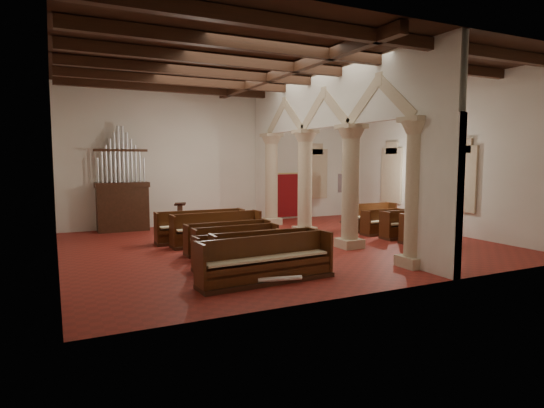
{
  "coord_description": "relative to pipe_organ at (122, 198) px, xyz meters",
  "views": [
    {
      "loc": [
        -7.05,
        -13.84,
        2.96
      ],
      "look_at": [
        -0.11,
        0.5,
        1.37
      ],
      "focal_mm": 30.0,
      "sensor_mm": 36.0,
      "label": 1
    }
  ],
  "objects": [
    {
      "name": "wall_left",
      "position": [
        -2.5,
        -5.5,
        1.63
      ],
      "size": [
        0.02,
        12.0,
        6.0
      ],
      "primitive_type": "cube",
      "color": "white",
      "rests_on": "floor"
    },
    {
      "name": "dossal_curtain",
      "position": [
        8.0,
        0.42,
        -0.21
      ],
      "size": [
        1.8,
        0.07,
        2.17
      ],
      "color": "maroon",
      "rests_on": "floor"
    },
    {
      "name": "ceiling",
      "position": [
        4.5,
        -5.5,
        4.63
      ],
      "size": [
        14.0,
        14.0,
        0.0
      ],
      "primitive_type": "plane",
      "rotation": [
        3.14,
        0.0,
        0.0
      ],
      "color": "#311C10",
      "rests_on": "wall_back"
    },
    {
      "name": "pipe_organ",
      "position": [
        0.0,
        0.0,
        0.0
      ],
      "size": [
        2.1,
        0.85,
        4.4
      ],
      "color": "#3A1D12",
      "rests_on": "floor"
    },
    {
      "name": "nave_pew_5",
      "position": [
        2.46,
        -4.63,
        -1.0
      ],
      "size": [
        3.15,
        0.83,
        1.12
      ],
      "rotation": [
        0.0,
        0.0,
        0.03
      ],
      "color": "#3A1D12",
      "rests_on": "floor"
    },
    {
      "name": "wall_right",
      "position": [
        11.5,
        -5.5,
        1.63
      ],
      "size": [
        0.02,
        12.0,
        6.0
      ],
      "primitive_type": "cube",
      "color": "white",
      "rests_on": "floor"
    },
    {
      "name": "hymnal_box_b",
      "position": [
        3.93,
        -7.79,
        -1.1
      ],
      "size": [
        0.42,
        0.37,
        0.35
      ],
      "primitive_type": "cube",
      "rotation": [
        0.0,
        0.0,
        -0.3
      ],
      "color": "#162F9A",
      "rests_on": "floor"
    },
    {
      "name": "nave_pew_2",
      "position": [
        1.98,
        -8.02,
        -1.06
      ],
      "size": [
        2.67,
        0.81,
        0.95
      ],
      "rotation": [
        0.0,
        0.0,
        0.07
      ],
      "color": "#3A1D12",
      "rests_on": "floor"
    },
    {
      "name": "hymnal_box_c",
      "position": [
        4.57,
        -5.75,
        -1.1
      ],
      "size": [
        0.42,
        0.38,
        0.35
      ],
      "primitive_type": "cube",
      "rotation": [
        0.0,
        0.0,
        -0.34
      ],
      "color": "navy",
      "rests_on": "floor"
    },
    {
      "name": "window_right_b",
      "position": [
        11.48,
        -3.0,
        0.83
      ],
      "size": [
        0.03,
        1.0,
        2.2
      ],
      "primitive_type": "cube",
      "color": "#3A8365",
      "rests_on": "wall_right"
    },
    {
      "name": "nave_pew_1",
      "position": [
        2.36,
        -8.76,
        -1.02
      ],
      "size": [
        2.89,
        0.81,
        1.08
      ],
      "rotation": [
        0.0,
        0.0,
        -0.03
      ],
      "color": "#3A1D12",
      "rests_on": "floor"
    },
    {
      "name": "nave_pew_6",
      "position": [
        2.14,
        -3.8,
        -1.0
      ],
      "size": [
        3.18,
        0.81,
        1.12
      ],
      "rotation": [
        0.0,
        0.0,
        -0.02
      ],
      "color": "#3A1D12",
      "rests_on": "floor"
    },
    {
      "name": "floor",
      "position": [
        4.5,
        -5.5,
        -1.37
      ],
      "size": [
        14.0,
        14.0,
        0.0
      ],
      "primitive_type": "plane",
      "color": "maroon",
      "rests_on": "ground"
    },
    {
      "name": "nave_pew_0",
      "position": [
        2.0,
        -9.68,
        -1.01
      ],
      "size": [
        3.5,
        0.95,
        1.11
      ],
      "rotation": [
        0.0,
        0.0,
        0.06
      ],
      "color": "#3A1D12",
      "rests_on": "floor"
    },
    {
      "name": "aisle_pew_0",
      "position": [
        9.25,
        -7.47,
        -1.01
      ],
      "size": [
        1.97,
        0.81,
        1.07
      ],
      "rotation": [
        0.0,
        0.0,
        -0.05
      ],
      "color": "#3A1D12",
      "rests_on": "floor"
    },
    {
      "name": "tube_heater_a",
      "position": [
        2.15,
        -10.06,
        -1.21
      ],
      "size": [
        1.07,
        0.31,
        0.11
      ],
      "primitive_type": "cylinder",
      "rotation": [
        0.0,
        1.57,
        -0.2
      ],
      "color": "white",
      "rests_on": "floor"
    },
    {
      "name": "processional_banner",
      "position": [
        9.61,
        -1.85,
        -0.56
      ],
      "size": [
        0.54,
        0.69,
        2.44
      ],
      "rotation": [
        0.0,
        0.0,
        -0.27
      ],
      "color": "#3A1D12",
      "rests_on": "floor"
    },
    {
      "name": "arcade",
      "position": [
        6.3,
        -5.5,
        2.19
      ],
      "size": [
        0.9,
        11.9,
        6.0
      ],
      "color": "#C5B492",
      "rests_on": "floor"
    },
    {
      "name": "tube_heater_b",
      "position": [
        1.28,
        -9.48,
        -1.21
      ],
      "size": [
        0.94,
        0.42,
        0.1
      ],
      "primitive_type": "cylinder",
      "rotation": [
        0.0,
        1.57,
        -0.35
      ],
      "color": "silver",
      "rests_on": "floor"
    },
    {
      "name": "aisle_pew_2",
      "position": [
        9.1,
        -5.33,
        -1.04
      ],
      "size": [
        1.89,
        0.75,
        0.97
      ],
      "rotation": [
        0.0,
        0.0,
        0.05
      ],
      "color": "#3A1D12",
      "rests_on": "floor"
    },
    {
      "name": "lectern",
      "position": [
        2.29,
        -0.34,
        -0.9
      ],
      "size": [
        0.49,
        0.5,
        1.13
      ],
      "rotation": [
        0.0,
        0.0,
        -0.12
      ],
      "color": "#352610",
      "rests_on": "floor"
    },
    {
      "name": "nave_pew_3",
      "position": [
        2.34,
        -6.76,
        -1.06
      ],
      "size": [
        2.64,
        0.65,
        0.95
      ],
      "rotation": [
        0.0,
        0.0,
        0.01
      ],
      "color": "#3A1D12",
      "rests_on": "floor"
    },
    {
      "name": "window_right_a",
      "position": [
        11.48,
        -7.0,
        0.83
      ],
      "size": [
        0.03,
        1.0,
        2.2
      ],
      "primitive_type": "cube",
      "color": "#3A8365",
      "rests_on": "wall_right"
    },
    {
      "name": "wall_back",
      "position": [
        4.5,
        0.5,
        1.63
      ],
      "size": [
        14.0,
        0.02,
        6.0
      ],
      "primitive_type": "cube",
      "color": "white",
      "rests_on": "floor"
    },
    {
      "name": "ceiling_beams",
      "position": [
        4.5,
        -5.5,
        4.45
      ],
      "size": [
        13.8,
        11.8,
        0.3
      ],
      "primitive_type": null,
      "color": "#3A1D12",
      "rests_on": "wall_back"
    },
    {
      "name": "nave_pew_4",
      "position": [
        2.37,
        -6.0,
        -1.05
      ],
      "size": [
        2.77,
        0.7,
        0.97
      ],
      "rotation": [
        0.0,
        0.0,
        0.02
      ],
      "color": "#3A1D12",
      "rests_on": "floor"
    },
    {
      "name": "window_back",
      "position": [
        9.5,
        0.48,
        0.83
      ],
      "size": [
        1.0,
        0.03,
        2.2
      ],
      "primitive_type": "cube",
      "color": "#3A8365",
      "rests_on": "wall_back"
    },
    {
      "name": "aisle_pew_1",
      "position": [
        9.24,
        -6.38,
        -1.02
      ],
      "size": [
        1.91,
        0.74,
        1.04
      ],
      "rotation": [
        0.0,
        0.0,
        -0.03
      ],
      "color": "#3A1D12",
      "rests_on": "floor"
    },
    {
      "name": "aisle_pew_3",
      "position": [
        9.17,
        -4.42,
        -0.99
      ],
      "size": [
        2.27,
        0.77,
        1.12
      ],
      "rotation": [
        0.0,
        0.0,
        0.01
      ],
      "color": "#3A1D12",
      "rests_on": "floor"
    },
    {
      "name": "wall_front",
      "position": [
        4.5,
        -11.5,
        1.63
      ],
      "size": [
        14.0,
        0.02,
        6.0
      ],
      "primitive_type": "cube",
      "color": "white",
      "rests_on": "floor"
    },
    {
      "name": "hymnal_box_a",
      "position": [
        3.72,
        -9.44,
        -1.09
      ],
      "size": [
        0.37,
        0.31,
        0.37
      ],
      "primitive_type": "cube",
      "rotation": [
        0.0,
        0.0,
        -0.02
      ],
      "color": "navy",
      "rests_on": "floor"
    }
  ]
}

